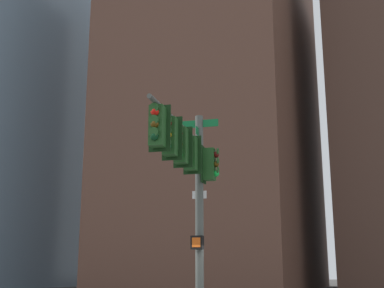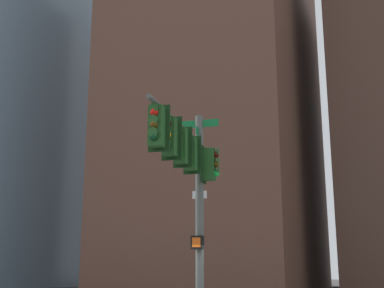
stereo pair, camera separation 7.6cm
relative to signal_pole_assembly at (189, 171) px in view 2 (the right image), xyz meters
name	(u,v)px [view 2 (the right image)]	position (x,y,z in m)	size (l,w,h in m)	color
signal_pole_assembly	(189,171)	(0.00, 0.00, 0.00)	(5.17, 1.32, 6.57)	#4C514C
building_brick_nearside	(225,94)	(37.33, 10.52, 15.59)	(27.00, 16.72, 40.25)	brown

